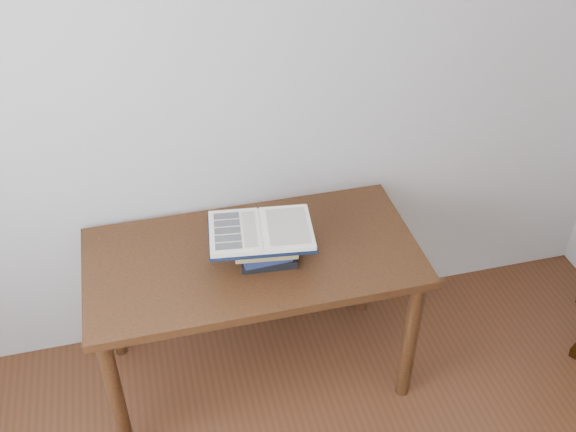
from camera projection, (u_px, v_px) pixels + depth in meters
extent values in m
cube|color=#B6B2AC|center=(244.00, 73.00, 2.59)|extent=(3.50, 0.04, 2.60)
cube|color=#452A11|center=(253.00, 258.00, 2.67)|extent=(1.32, 0.66, 0.04)
cylinder|color=#452A11|center=(116.00, 398.00, 2.56)|extent=(0.06, 0.06, 0.67)
cylinder|color=#452A11|center=(410.00, 340.00, 2.79)|extent=(0.06, 0.06, 0.67)
cylinder|color=#452A11|center=(111.00, 300.00, 2.97)|extent=(0.06, 0.06, 0.67)
cylinder|color=#452A11|center=(367.00, 257.00, 3.20)|extent=(0.06, 0.06, 0.67)
cube|color=black|center=(267.00, 255.00, 2.63)|extent=(0.23, 0.18, 0.03)
cube|color=navy|center=(265.00, 252.00, 2.59)|extent=(0.19, 0.14, 0.03)
cube|color=tan|center=(265.00, 245.00, 2.58)|extent=(0.26, 0.19, 0.03)
cube|color=olive|center=(268.00, 239.00, 2.56)|extent=(0.21, 0.17, 0.03)
cube|color=black|center=(261.00, 233.00, 2.56)|extent=(0.43, 0.32, 0.01)
cube|color=white|center=(235.00, 232.00, 2.54)|extent=(0.22, 0.28, 0.02)
cube|color=white|center=(287.00, 228.00, 2.56)|extent=(0.22, 0.28, 0.02)
cylinder|color=white|center=(261.00, 230.00, 2.55)|extent=(0.05, 0.26, 0.01)
cube|color=black|center=(226.00, 216.00, 2.60)|extent=(0.10, 0.05, 0.00)
cube|color=black|center=(227.00, 223.00, 2.57)|extent=(0.10, 0.05, 0.00)
cube|color=black|center=(227.00, 230.00, 2.53)|extent=(0.10, 0.05, 0.00)
cube|color=black|center=(228.00, 238.00, 2.49)|extent=(0.10, 0.05, 0.00)
cube|color=black|center=(229.00, 246.00, 2.46)|extent=(0.10, 0.05, 0.00)
cube|color=beige|center=(250.00, 229.00, 2.54)|extent=(0.08, 0.22, 0.00)
cube|color=beige|center=(288.00, 226.00, 2.55)|extent=(0.18, 0.24, 0.00)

